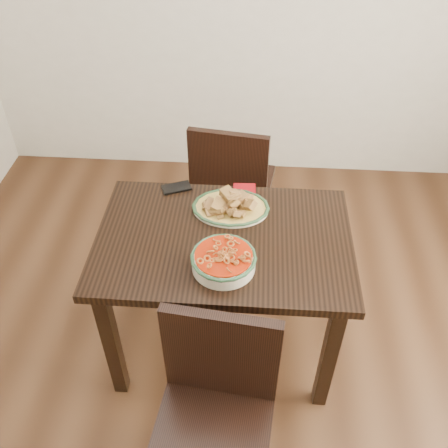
# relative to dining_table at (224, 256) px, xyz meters

# --- Properties ---
(floor) EXTENTS (3.50, 3.50, 0.00)m
(floor) POSITION_rel_dining_table_xyz_m (0.03, -0.14, -0.64)
(floor) COLOR #392112
(floor) RESTS_ON ground
(dining_table) EXTENTS (1.09, 0.72, 0.75)m
(dining_table) POSITION_rel_dining_table_xyz_m (0.00, 0.00, 0.00)
(dining_table) COLOR black
(dining_table) RESTS_ON ground
(chair_far) EXTENTS (0.48, 0.48, 0.89)m
(chair_far) POSITION_rel_dining_table_xyz_m (-0.01, 0.71, -0.14)
(chair_far) COLOR black
(chair_far) RESTS_ON ground
(chair_near) EXTENTS (0.46, 0.46, 0.89)m
(chair_near) POSITION_rel_dining_table_xyz_m (0.02, -0.63, -0.14)
(chair_near) COLOR black
(chair_near) RESTS_ON ground
(fish_plate) EXTENTS (0.34, 0.26, 0.11)m
(fish_plate) POSITION_rel_dining_table_xyz_m (0.02, 0.19, 0.16)
(fish_plate) COLOR beige
(fish_plate) RESTS_ON dining_table
(noodle_bowl) EXTENTS (0.26, 0.26, 0.08)m
(noodle_bowl) POSITION_rel_dining_table_xyz_m (0.01, -0.17, 0.16)
(noodle_bowl) COLOR beige
(noodle_bowl) RESTS_ON dining_table
(smartphone) EXTENTS (0.15, 0.12, 0.01)m
(smartphone) POSITION_rel_dining_table_xyz_m (-0.25, 0.32, 0.12)
(smartphone) COLOR black
(smartphone) RESTS_ON dining_table
(napkin) EXTENTS (0.11, 0.09, 0.01)m
(napkin) POSITION_rel_dining_table_xyz_m (0.07, 0.33, 0.12)
(napkin) COLOR #990B10
(napkin) RESTS_ON dining_table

